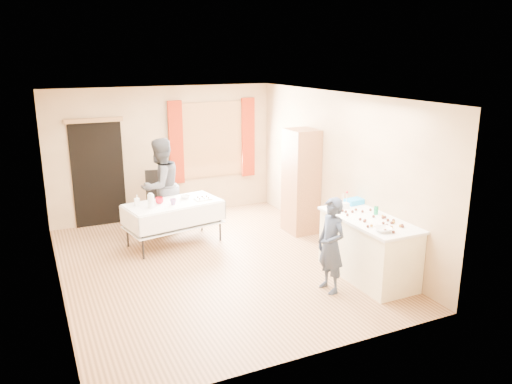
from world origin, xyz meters
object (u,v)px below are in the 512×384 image
counter (368,248)px  woman (161,186)px  chair (159,210)px  cabinet (301,181)px  party_table (174,219)px  girl (331,245)px

counter → woman: (-2.23, 3.18, 0.42)m
chair → woman: (-0.04, -0.38, 0.56)m
cabinet → party_table: bearing=171.4°
chair → woman: size_ratio=0.61×
party_table → woman: size_ratio=0.98×
chair → party_table: bearing=-81.5°
girl → woman: woman is taller
party_table → woman: (-0.03, 0.68, 0.43)m
cabinet → counter: (-0.10, -2.16, -0.50)m
counter → woman: 3.91m
party_table → girl: (1.45, -2.65, 0.22)m
counter → woman: size_ratio=0.92×
woman → chair: bearing=-125.2°
cabinet → chair: size_ratio=1.79×
woman → cabinet: bearing=127.0°
party_table → counter: bearing=-58.9°
party_table → chair: size_ratio=1.62×
counter → cabinet: bearing=87.3°
girl → woman: size_ratio=0.76×
girl → woman: bearing=-159.9°
woman → girl: bearing=84.8°
party_table → girl: size_ratio=1.29×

